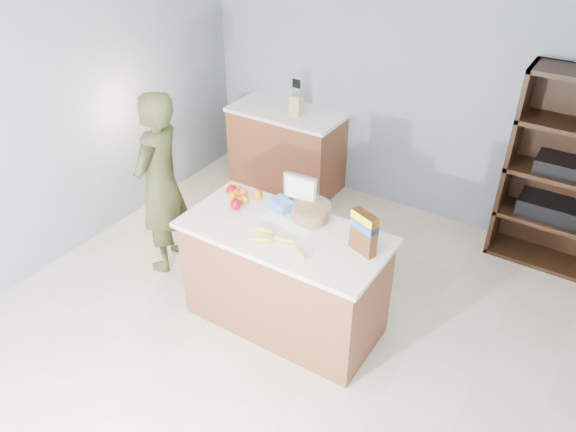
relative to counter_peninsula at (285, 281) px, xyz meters
The scene contains 15 objects.
floor 0.51m from the counter_peninsula, 90.00° to the right, with size 4.50×5.00×0.02m, color beige.
walls 1.27m from the counter_peninsula, 90.00° to the right, with size 4.52×5.02×2.51m.
counter_peninsula is the anchor object (origin of this frame).
back_cabinet 2.25m from the counter_peninsula, 122.28° to the left, with size 1.24×0.62×0.90m.
shelving_unit 2.61m from the counter_peninsula, 52.89° to the left, with size 0.90×0.40×1.80m.
person 1.40m from the counter_peninsula, behind, with size 0.61×0.40×1.66m, color #373C1E.
knife_block 2.21m from the counter_peninsula, 119.58° to the left, with size 0.12×0.10×0.31m.
envelopes 0.49m from the counter_peninsula, 108.68° to the left, with size 0.46×0.18×0.00m.
bananas 0.53m from the counter_peninsula, 76.45° to the right, with size 0.53×0.19×0.04m.
apples 0.77m from the counter_peninsula, 168.18° to the left, with size 0.24×0.23×0.09m.
oranges 0.79m from the counter_peninsula, 158.69° to the left, with size 0.33×0.21×0.07m.
blue_carton 0.60m from the counter_peninsula, 127.41° to the left, with size 0.18×0.12×0.08m, color blue.
salad_bowl 0.60m from the counter_peninsula, 70.10° to the left, with size 0.30×0.30×0.13m.
tv 0.73m from the counter_peninsula, 101.58° to the left, with size 0.28×0.12×0.28m.
cereal_box 0.90m from the counter_peninsula, ahead, with size 0.22×0.15×0.31m.
Camera 1 is at (1.84, -2.53, 3.26)m, focal length 35.00 mm.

